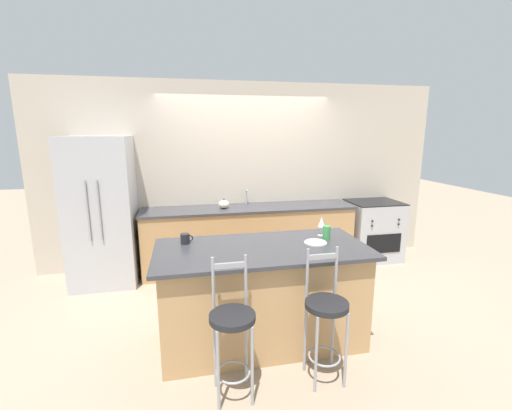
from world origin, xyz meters
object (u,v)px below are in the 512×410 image
object	(u,v)px
refrigerator	(102,211)
tumbler_cup	(327,233)
bar_stool_near	(232,329)
coffee_mug	(185,239)
pumpkin_decoration	(224,204)
wine_glass	(322,222)
oven_range	(372,230)
dinner_plate	(316,242)
bar_stool_far	(326,316)

from	to	relation	value
refrigerator	tumbler_cup	size ratio (longest dim) A/B	14.28
bar_stool_near	coffee_mug	distance (m)	1.06
pumpkin_decoration	wine_glass	bearing A→B (deg)	-62.18
oven_range	dinner_plate	distance (m)	2.51
wine_glass	pumpkin_decoration	size ratio (longest dim) A/B	1.28
bar_stool_near	pumpkin_decoration	size ratio (longest dim) A/B	7.20
refrigerator	wine_glass	xyz separation A→B (m)	(2.43, -1.51, 0.11)
coffee_mug	bar_stool_near	bearing A→B (deg)	-70.78
dinner_plate	refrigerator	bearing A→B (deg)	142.48
oven_range	bar_stool_near	world-z (taller)	bar_stool_near
wine_glass	tumbler_cup	bearing A→B (deg)	-89.81
pumpkin_decoration	bar_stool_near	bearing A→B (deg)	-95.31
oven_range	coffee_mug	distance (m)	3.33
bar_stool_near	bar_stool_far	world-z (taller)	same
bar_stool_far	pumpkin_decoration	size ratio (longest dim) A/B	7.20
refrigerator	coffee_mug	size ratio (longest dim) A/B	16.26
coffee_mug	tumbler_cup	size ratio (longest dim) A/B	0.88
coffee_mug	oven_range	bearing A→B (deg)	28.17
tumbler_cup	bar_stool_near	bearing A→B (deg)	-144.02
oven_range	pumpkin_decoration	distance (m)	2.41
refrigerator	tumbler_cup	world-z (taller)	refrigerator
pumpkin_decoration	tumbler_cup	bearing A→B (deg)	-64.10
refrigerator	coffee_mug	distance (m)	1.83
refrigerator	oven_range	distance (m)	3.99
oven_range	tumbler_cup	xyz separation A→B (m)	(-1.53, -1.70, 0.55)
dinner_plate	tumbler_cup	world-z (taller)	tumbler_cup
wine_glass	coffee_mug	size ratio (longest dim) A/B	1.63
refrigerator	wine_glass	world-z (taller)	refrigerator
refrigerator	oven_range	bearing A→B (deg)	0.79
wine_glass	bar_stool_far	bearing A→B (deg)	-109.08
wine_glass	refrigerator	bearing A→B (deg)	148.13
bar_stool_far	wine_glass	world-z (taller)	wine_glass
bar_stool_far	tumbler_cup	bearing A→B (deg)	67.67
wine_glass	pumpkin_decoration	distance (m)	1.76
bar_stool_far	refrigerator	bearing A→B (deg)	131.83
bar_stool_near	dinner_plate	world-z (taller)	bar_stool_near
oven_range	bar_stool_far	size ratio (longest dim) A/B	0.85
coffee_mug	tumbler_cup	distance (m)	1.38
tumbler_cup	pumpkin_decoration	size ratio (longest dim) A/B	0.90
dinner_plate	bar_stool_near	bearing A→B (deg)	-143.59
dinner_plate	coffee_mug	distance (m)	1.24
wine_glass	oven_range	bearing A→B (deg)	45.58
refrigerator	coffee_mug	bearing A→B (deg)	-54.76
bar_stool_near	oven_range	bearing A→B (deg)	43.63
bar_stool_near	pumpkin_decoration	distance (m)	2.50
wine_glass	pumpkin_decoration	world-z (taller)	wine_glass
pumpkin_decoration	oven_range	bearing A→B (deg)	0.10
tumbler_cup	oven_range	bearing A→B (deg)	47.97
coffee_mug	bar_stool_far	bearing A→B (deg)	-39.40
oven_range	dinner_plate	size ratio (longest dim) A/B	4.27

